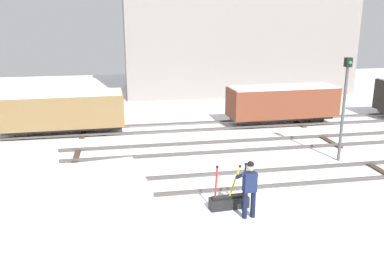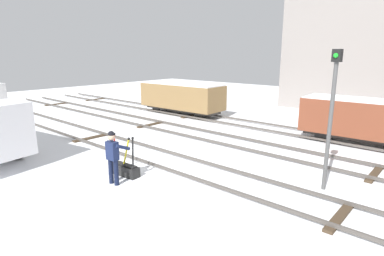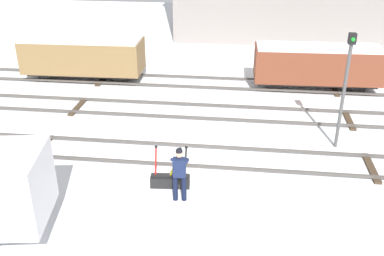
{
  "view_description": "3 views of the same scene",
  "coord_description": "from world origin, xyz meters",
  "px_view_note": "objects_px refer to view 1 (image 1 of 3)",
  "views": [
    {
      "loc": [
        -3.92,
        -12.89,
        5.72
      ],
      "look_at": [
        -1.16,
        2.21,
        1.52
      ],
      "focal_mm": 37.48,
      "sensor_mm": 36.0,
      "label": 1
    },
    {
      "loc": [
        7.79,
        -7.98,
        4.12
      ],
      "look_at": [
        -0.74,
        1.75,
        1.03
      ],
      "focal_mm": 29.16,
      "sensor_mm": 36.0,
      "label": 2
    },
    {
      "loc": [
        1.41,
        -13.62,
        7.82
      ],
      "look_at": [
        -0.26,
        0.03,
        1.17
      ],
      "focal_mm": 41.63,
      "sensor_mm": 36.0,
      "label": 3
    }
  ],
  "objects_px": {
    "switch_lever_frame": "(229,201)",
    "rail_worker": "(249,186)",
    "freight_car_far_end": "(63,111)",
    "freight_car_back_track": "(282,102)",
    "signal_post": "(344,100)"
  },
  "relations": [
    {
      "from": "freight_car_far_end",
      "to": "switch_lever_frame",
      "type": "bearing_deg",
      "value": -58.75
    },
    {
      "from": "signal_post",
      "to": "freight_car_far_end",
      "type": "relative_size",
      "value": 0.7
    },
    {
      "from": "rail_worker",
      "to": "freight_car_back_track",
      "type": "relative_size",
      "value": 0.29
    },
    {
      "from": "rail_worker",
      "to": "freight_car_far_end",
      "type": "distance_m",
      "value": 12.01
    },
    {
      "from": "signal_post",
      "to": "freight_car_far_end",
      "type": "distance_m",
      "value": 13.26
    },
    {
      "from": "switch_lever_frame",
      "to": "rail_worker",
      "type": "relative_size",
      "value": 0.82
    },
    {
      "from": "freight_car_back_track",
      "to": "switch_lever_frame",
      "type": "bearing_deg",
      "value": -122.75
    },
    {
      "from": "switch_lever_frame",
      "to": "freight_car_far_end",
      "type": "relative_size",
      "value": 0.24
    },
    {
      "from": "switch_lever_frame",
      "to": "rail_worker",
      "type": "xyz_separation_m",
      "value": [
        0.4,
        -0.68,
        0.76
      ]
    },
    {
      "from": "switch_lever_frame",
      "to": "signal_post",
      "type": "xyz_separation_m",
      "value": [
        5.65,
        3.37,
        2.33
      ]
    },
    {
      "from": "signal_post",
      "to": "freight_car_back_track",
      "type": "distance_m",
      "value": 6.21
    },
    {
      "from": "freight_car_far_end",
      "to": "freight_car_back_track",
      "type": "height_order",
      "value": "freight_car_far_end"
    },
    {
      "from": "signal_post",
      "to": "switch_lever_frame",
      "type": "bearing_deg",
      "value": -149.16
    },
    {
      "from": "freight_car_far_end",
      "to": "freight_car_back_track",
      "type": "relative_size",
      "value": 1.0
    },
    {
      "from": "rail_worker",
      "to": "freight_car_back_track",
      "type": "distance_m",
      "value": 11.38
    }
  ]
}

